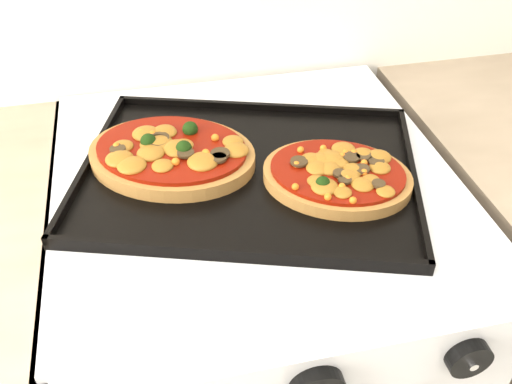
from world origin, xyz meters
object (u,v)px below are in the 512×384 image
object	(u,v)px
pizza_left	(172,152)
pizza_right	(337,174)
stove	(254,354)
baking_tray	(249,170)

from	to	relation	value
pizza_left	pizza_right	size ratio (longest dim) A/B	1.18
stove	baking_tray	size ratio (longest dim) A/B	1.89
stove	pizza_right	distance (m)	0.50
stove	pizza_left	world-z (taller)	pizza_left
stove	pizza_left	xyz separation A→B (m)	(-0.11, 0.04, 0.48)
baking_tray	pizza_left	xyz separation A→B (m)	(-0.11, 0.05, 0.02)
stove	baking_tray	xyz separation A→B (m)	(-0.01, -0.01, 0.47)
baking_tray	pizza_right	xyz separation A→B (m)	(0.12, -0.05, 0.01)
pizza_left	pizza_right	bearing A→B (deg)	-24.18
baking_tray	pizza_right	distance (m)	0.13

